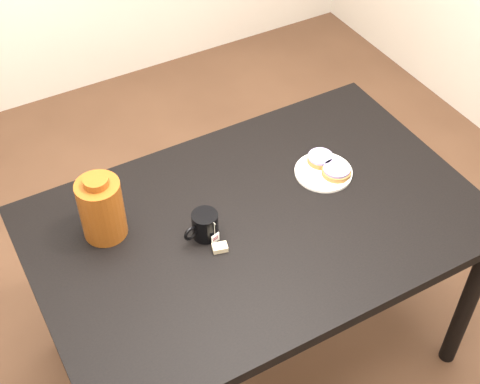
# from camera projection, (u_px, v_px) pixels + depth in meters

# --- Properties ---
(ground_plane) EXTENTS (4.00, 4.00, 0.00)m
(ground_plane) POSITION_uv_depth(u_px,v_px,m) (254.00, 349.00, 2.62)
(ground_plane) COLOR brown
(table) EXTENTS (1.40, 0.90, 0.75)m
(table) POSITION_uv_depth(u_px,v_px,m) (257.00, 237.00, 2.15)
(table) COLOR black
(table) RESTS_ON ground_plane
(plate) EXTENTS (0.19, 0.19, 0.01)m
(plate) POSITION_uv_depth(u_px,v_px,m) (323.00, 172.00, 2.24)
(plate) COLOR white
(plate) RESTS_ON table
(bagel_back) EXTENTS (0.12, 0.12, 0.03)m
(bagel_back) POSITION_uv_depth(u_px,v_px,m) (320.00, 159.00, 2.26)
(bagel_back) COLOR brown
(bagel_back) RESTS_ON plate
(bagel_front) EXTENTS (0.11, 0.11, 0.03)m
(bagel_front) POSITION_uv_depth(u_px,v_px,m) (337.00, 171.00, 2.22)
(bagel_front) COLOR brown
(bagel_front) RESTS_ON plate
(mug) EXTENTS (0.13, 0.10, 0.09)m
(mug) POSITION_uv_depth(u_px,v_px,m) (205.00, 225.00, 2.02)
(mug) COLOR black
(mug) RESTS_ON table
(teabag_pouch) EXTENTS (0.05, 0.04, 0.02)m
(teabag_pouch) POSITION_uv_depth(u_px,v_px,m) (220.00, 248.00, 2.00)
(teabag_pouch) COLOR #C6B793
(teabag_pouch) RESTS_ON table
(bagel_package) EXTENTS (0.18, 0.18, 0.22)m
(bagel_package) POSITION_uv_depth(u_px,v_px,m) (101.00, 208.00, 1.98)
(bagel_package) COLOR #5D290C
(bagel_package) RESTS_ON table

